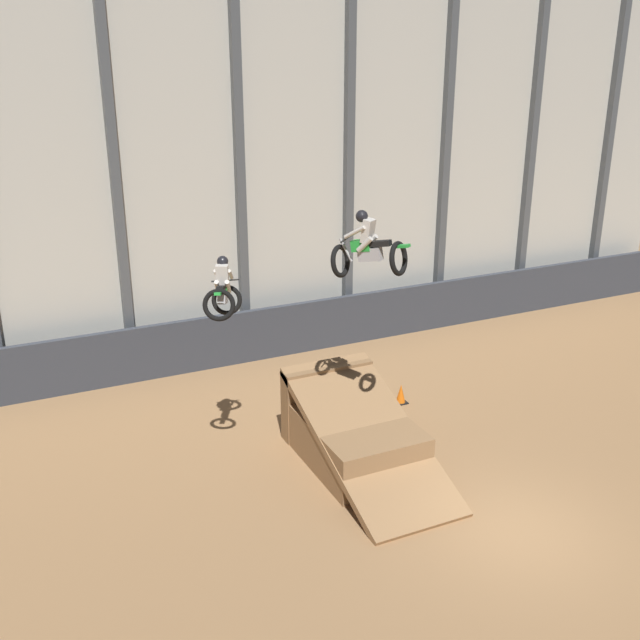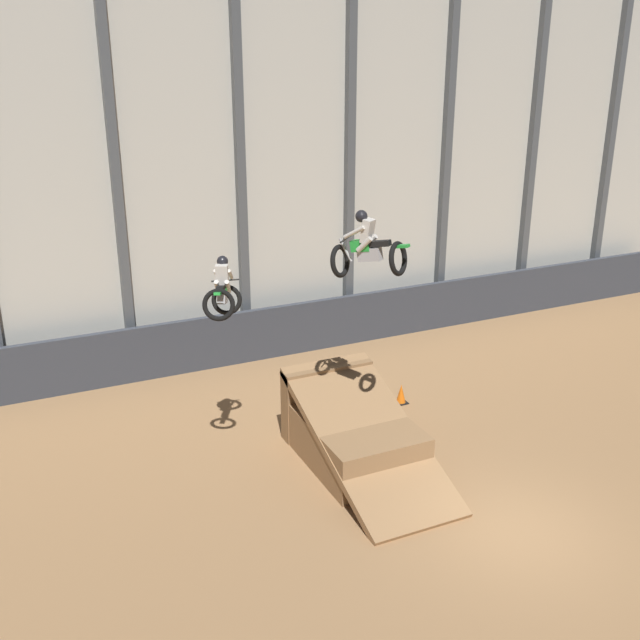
{
  "view_description": "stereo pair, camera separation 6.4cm",
  "coord_description": "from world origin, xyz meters",
  "px_view_note": "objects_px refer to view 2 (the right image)",
  "views": [
    {
      "loc": [
        -9.58,
        -10.45,
        9.81
      ],
      "look_at": [
        -2.04,
        5.57,
        3.29
      ],
      "focal_mm": 42.0,
      "sensor_mm": 36.0,
      "label": 1
    },
    {
      "loc": [
        -9.53,
        -10.48,
        9.81
      ],
      "look_at": [
        -2.04,
        5.57,
        3.29
      ],
      "focal_mm": 42.0,
      "sensor_mm": 36.0,
      "label": 2
    }
  ],
  "objects_px": {
    "traffic_cone_arena_edge": "(360,401)",
    "dirt_ramp": "(352,432)",
    "rider_bike_right_air": "(368,249)",
    "rider_bike_left_air": "(223,292)",
    "traffic_cone_near_ramp": "(401,394)"
  },
  "relations": [
    {
      "from": "rider_bike_left_air",
      "to": "traffic_cone_arena_edge",
      "type": "bearing_deg",
      "value": 40.9
    },
    {
      "from": "dirt_ramp",
      "to": "rider_bike_left_air",
      "type": "bearing_deg",
      "value": 161.08
    },
    {
      "from": "rider_bike_right_air",
      "to": "dirt_ramp",
      "type": "bearing_deg",
      "value": 40.05
    },
    {
      "from": "rider_bike_right_air",
      "to": "traffic_cone_arena_edge",
      "type": "xyz_separation_m",
      "value": [
        1.78,
        3.45,
        -5.48
      ]
    },
    {
      "from": "rider_bike_right_air",
      "to": "traffic_cone_arena_edge",
      "type": "distance_m",
      "value": 6.71
    },
    {
      "from": "rider_bike_right_air",
      "to": "traffic_cone_arena_edge",
      "type": "height_order",
      "value": "rider_bike_right_air"
    },
    {
      "from": "traffic_cone_near_ramp",
      "to": "traffic_cone_arena_edge",
      "type": "distance_m",
      "value": 1.28
    },
    {
      "from": "dirt_ramp",
      "to": "traffic_cone_arena_edge",
      "type": "relative_size",
      "value": 8.95
    },
    {
      "from": "rider_bike_left_air",
      "to": "traffic_cone_near_ramp",
      "type": "distance_m",
      "value": 7.07
    },
    {
      "from": "rider_bike_left_air",
      "to": "rider_bike_right_air",
      "type": "distance_m",
      "value": 3.61
    },
    {
      "from": "dirt_ramp",
      "to": "traffic_cone_arena_edge",
      "type": "bearing_deg",
      "value": 57.1
    },
    {
      "from": "rider_bike_left_air",
      "to": "traffic_cone_near_ramp",
      "type": "relative_size",
      "value": 3.1
    },
    {
      "from": "traffic_cone_near_ramp",
      "to": "traffic_cone_arena_edge",
      "type": "xyz_separation_m",
      "value": [
        -1.27,
        0.12,
        0.0
      ]
    },
    {
      "from": "rider_bike_left_air",
      "to": "traffic_cone_arena_edge",
      "type": "xyz_separation_m",
      "value": [
        4.31,
        1.22,
        -4.21
      ]
    },
    {
      "from": "traffic_cone_arena_edge",
      "to": "dirt_ramp",
      "type": "bearing_deg",
      "value": -122.9
    }
  ]
}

